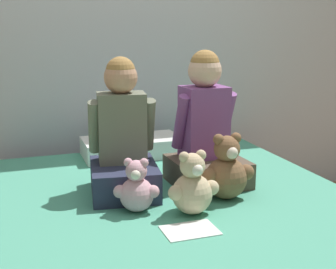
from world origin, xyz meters
TOP-DOWN VIEW (x-y plane):
  - wall_behind_bed at (0.00, 1.14)m, footprint 8.00×0.06m
  - bed at (0.00, 0.00)m, footprint 1.68×2.00m
  - child_on_left at (-0.20, 0.24)m, footprint 0.35×0.41m
  - child_on_right at (0.22, 0.24)m, footprint 0.36×0.35m
  - teddy_bear_held_by_left_child at (-0.20, -0.02)m, footprint 0.19×0.15m
  - teddy_bear_held_by_right_child at (0.22, -0.00)m, footprint 0.25×0.19m
  - teddy_bear_between_children at (0.01, -0.12)m, footprint 0.23×0.17m
  - pillow_at_headboard at (0.00, 0.82)m, footprint 0.58×0.30m
  - sign_card at (-0.06, -0.27)m, footprint 0.21×0.15m

SIDE VIEW (x-z plane):
  - bed at x=0.00m, z-range 0.00..0.45m
  - sign_card at x=-0.06m, z-range 0.45..0.46m
  - pillow_at_headboard at x=0.00m, z-range 0.45..0.56m
  - teddy_bear_held_by_left_child at x=-0.20m, z-range 0.44..0.67m
  - teddy_bear_between_children at x=0.01m, z-range 0.43..0.70m
  - teddy_bear_held_by_right_child at x=0.22m, z-range 0.43..0.73m
  - child_on_left at x=-0.20m, z-range 0.38..1.01m
  - child_on_right at x=0.22m, z-range 0.39..1.04m
  - wall_behind_bed at x=0.00m, z-range 0.00..2.50m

